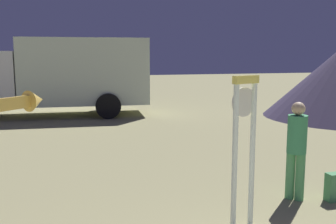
{
  "coord_description": "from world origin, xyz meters",
  "views": [
    {
      "loc": [
        -1.76,
        -1.73,
        2.27
      ],
      "look_at": [
        0.2,
        5.14,
        1.2
      ],
      "focal_mm": 41.36,
      "sensor_mm": 36.0,
      "label": 1
    }
  ],
  "objects_px": {
    "standing_clock": "(244,138)",
    "backpack": "(335,187)",
    "person_near_clock": "(297,146)",
    "box_truck_near": "(64,74)"
  },
  "relations": [
    {
      "from": "person_near_clock",
      "to": "standing_clock",
      "type": "bearing_deg",
      "value": -151.08
    },
    {
      "from": "person_near_clock",
      "to": "box_truck_near",
      "type": "bearing_deg",
      "value": 108.65
    },
    {
      "from": "backpack",
      "to": "standing_clock",
      "type": "bearing_deg",
      "value": -165.53
    },
    {
      "from": "standing_clock",
      "to": "backpack",
      "type": "xyz_separation_m",
      "value": [
        1.84,
        0.47,
        -1.0
      ]
    },
    {
      "from": "person_near_clock",
      "to": "backpack",
      "type": "relative_size",
      "value": 3.49
    },
    {
      "from": "standing_clock",
      "to": "backpack",
      "type": "relative_size",
      "value": 4.51
    },
    {
      "from": "standing_clock",
      "to": "box_truck_near",
      "type": "distance_m",
      "value": 10.68
    },
    {
      "from": "backpack",
      "to": "box_truck_near",
      "type": "height_order",
      "value": "box_truck_near"
    },
    {
      "from": "backpack",
      "to": "box_truck_near",
      "type": "distance_m",
      "value": 10.81
    },
    {
      "from": "box_truck_near",
      "to": "backpack",
      "type": "bearing_deg",
      "value": -68.83
    }
  ]
}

